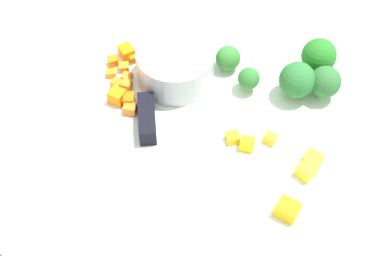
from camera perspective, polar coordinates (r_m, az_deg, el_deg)
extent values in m
plane|color=gray|center=(0.62, 0.00, -1.24)|extent=(4.00, 4.00, 0.00)
cube|color=white|center=(0.61, 0.00, -0.91)|extent=(0.45, 0.34, 0.01)
cylinder|color=#B3B7BE|center=(0.65, -1.74, 6.55)|extent=(0.09, 0.09, 0.04)
cube|color=black|center=(0.61, -4.76, 1.01)|extent=(0.06, 0.06, 0.02)
cube|color=orange|center=(0.64, -7.87, 3.31)|extent=(0.02, 0.02, 0.02)
cube|color=orange|center=(0.66, -7.93, 4.52)|extent=(0.01, 0.01, 0.01)
cube|color=orange|center=(0.68, -8.33, 6.94)|extent=(0.02, 0.02, 0.01)
cube|color=orange|center=(0.66, -6.87, 5.33)|extent=(0.01, 0.01, 0.01)
cube|color=orange|center=(0.69, -6.88, 7.93)|extent=(0.02, 0.02, 0.02)
cube|color=orange|center=(0.70, -4.98, 8.50)|extent=(0.01, 0.01, 0.01)
cube|color=orange|center=(0.68, -6.25, 7.30)|extent=(0.01, 0.01, 0.01)
cube|color=orange|center=(0.68, -7.17, 6.34)|extent=(0.02, 0.02, 0.01)
cube|color=orange|center=(0.67, -8.49, 5.67)|extent=(0.02, 0.02, 0.01)
cube|color=orange|center=(0.63, -6.51, 2.00)|extent=(0.02, 0.02, 0.01)
cube|color=orange|center=(0.65, -6.89, 4.46)|extent=(0.02, 0.01, 0.01)
cube|color=orange|center=(0.64, -6.64, 2.92)|extent=(0.02, 0.02, 0.01)
cube|color=yellow|center=(0.60, 8.25, -1.10)|extent=(0.01, 0.01, 0.01)
cube|color=yellow|center=(0.56, 10.02, -8.44)|extent=(0.02, 0.02, 0.02)
cube|color=yellow|center=(0.60, 5.83, -1.68)|extent=(0.02, 0.02, 0.01)
cube|color=yellow|center=(0.58, 11.94, -4.43)|extent=(0.02, 0.02, 0.02)
cube|color=yellow|center=(0.60, 4.29, -1.02)|extent=(0.02, 0.02, 0.01)
cube|color=yellow|center=(0.59, 12.55, -3.32)|extent=(0.02, 0.02, 0.02)
cylinder|color=#8CAC62|center=(0.68, 12.90, 6.27)|extent=(0.01, 0.01, 0.02)
sphere|color=#247624|center=(0.67, 13.20, 7.41)|extent=(0.04, 0.04, 0.04)
cylinder|color=#95C164|center=(0.66, 13.54, 3.74)|extent=(0.01, 0.01, 0.01)
sphere|color=#2E6B32|center=(0.65, 13.82, 4.74)|extent=(0.04, 0.04, 0.04)
cylinder|color=#91AC6C|center=(0.65, 5.89, 4.43)|extent=(0.01, 0.01, 0.01)
sphere|color=#2E7530|center=(0.64, 5.99, 5.22)|extent=(0.03, 0.03, 0.03)
cylinder|color=#90AF57|center=(0.67, 3.76, 6.58)|extent=(0.01, 0.01, 0.01)
sphere|color=#357A30|center=(0.67, 3.82, 7.35)|extent=(0.03, 0.03, 0.03)
cylinder|color=#8CB061|center=(0.65, 10.75, 3.86)|extent=(0.01, 0.01, 0.01)
sphere|color=#2A7134|center=(0.64, 11.01, 4.98)|extent=(0.04, 0.04, 0.04)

